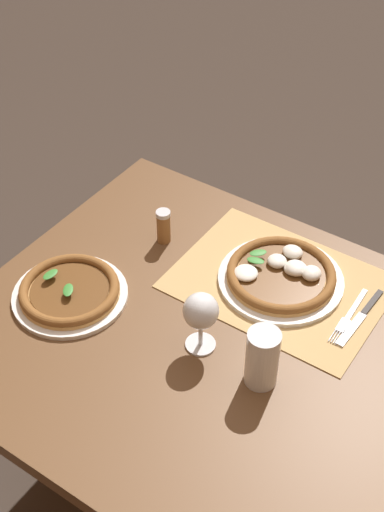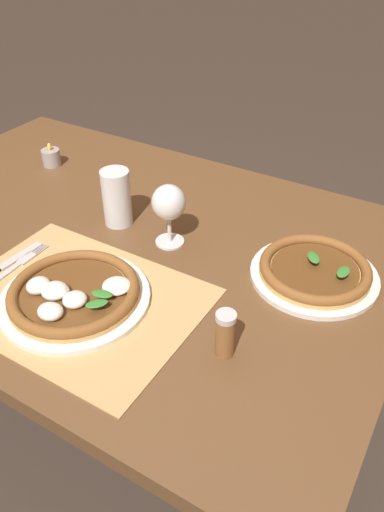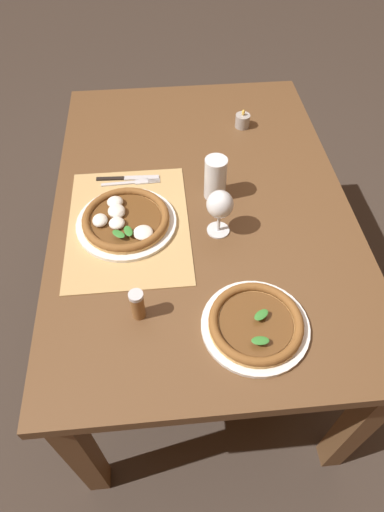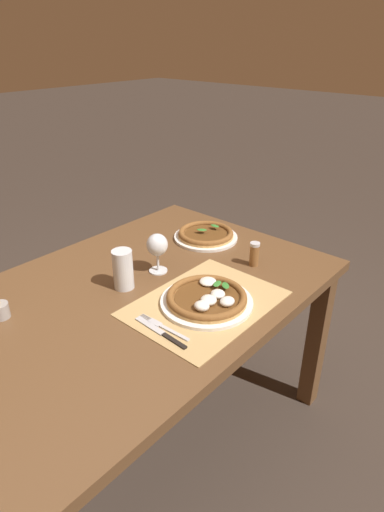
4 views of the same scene
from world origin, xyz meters
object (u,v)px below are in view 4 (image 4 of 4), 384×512
object	(u,v)px
votive_candle	(0,311)
pizza_far	(206,235)
knife	(160,332)
pizza_near	(207,298)
pint_glass	(123,270)
pepper_shaker	(254,254)
wine_glass	(157,246)
fork	(163,327)

from	to	relation	value
votive_candle	pizza_far	bearing A→B (deg)	-7.39
pizza_far	knife	xyz separation A→B (m)	(-0.61, -0.33, -0.01)
pizza_near	pint_glass	xyz separation A→B (m)	(-0.11, 0.29, 0.05)
pizza_near	pepper_shaker	xyz separation A→B (m)	(0.33, 0.04, 0.03)
wine_glass	votive_candle	distance (m)	0.57
pizza_near	fork	bearing A→B (deg)	174.99
fork	votive_candle	distance (m)	0.53
wine_glass	votive_candle	bearing A→B (deg)	163.01
pizza_near	knife	bearing A→B (deg)	178.51
fork	votive_candle	size ratio (longest dim) A/B	2.78
fork	wine_glass	bearing A→B (deg)	47.68
votive_candle	pepper_shaker	size ratio (longest dim) A/B	0.74
fork	pepper_shaker	world-z (taller)	pepper_shaker
wine_glass	knife	bearing A→B (deg)	-133.86
pizza_far	pint_glass	distance (m)	0.51
knife	pizza_near	bearing A→B (deg)	-1.49
pint_glass	fork	size ratio (longest dim) A/B	0.72
wine_glass	pint_glass	world-z (taller)	wine_glass
fork	pizza_far	bearing A→B (deg)	28.29
pizza_near	fork	distance (m)	0.19
fork	pepper_shaker	xyz separation A→B (m)	(0.52, 0.02, 0.04)
knife	pepper_shaker	distance (m)	0.55
pint_glass	votive_candle	xyz separation A→B (m)	(-0.38, 0.16, -0.05)
fork	knife	distance (m)	0.03
fork	knife	world-z (taller)	knife
wine_glass	fork	world-z (taller)	wine_glass
pint_glass	wine_glass	bearing A→B (deg)	-3.18
pizza_far	pizza_near	bearing A→B (deg)	-139.96
pizza_near	pint_glass	distance (m)	0.32
pizza_far	wine_glass	bearing A→B (deg)	-171.73
pizza_far	pint_glass	size ratio (longest dim) A/B	1.93
pizza_near	votive_candle	bearing A→B (deg)	137.53
pizza_near	wine_glass	bearing A→B (deg)	79.78
fork	knife	bearing A→B (deg)	-155.21
pizza_far	knife	size ratio (longest dim) A/B	1.30
pizza_far	pepper_shaker	size ratio (longest dim) A/B	2.89
pizza_far	fork	size ratio (longest dim) A/B	1.40
wine_glass	pizza_near	bearing A→B (deg)	-100.22
pizza_far	fork	bearing A→B (deg)	-151.71
pizza_far	fork	distance (m)	0.67
fork	votive_candle	xyz separation A→B (m)	(-0.30, 0.43, 0.02)
knife	wine_glass	bearing A→B (deg)	46.14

